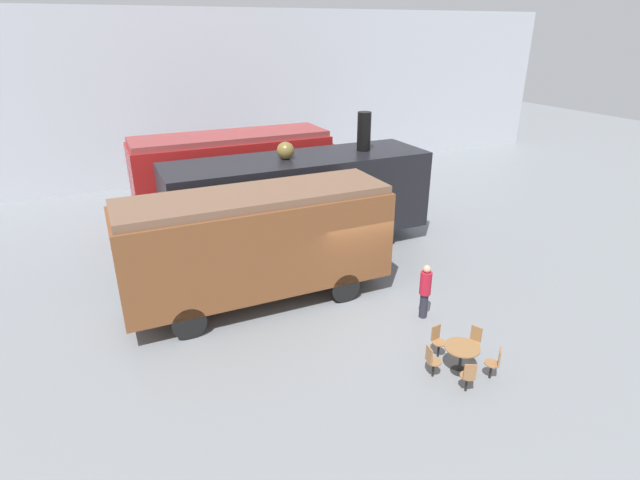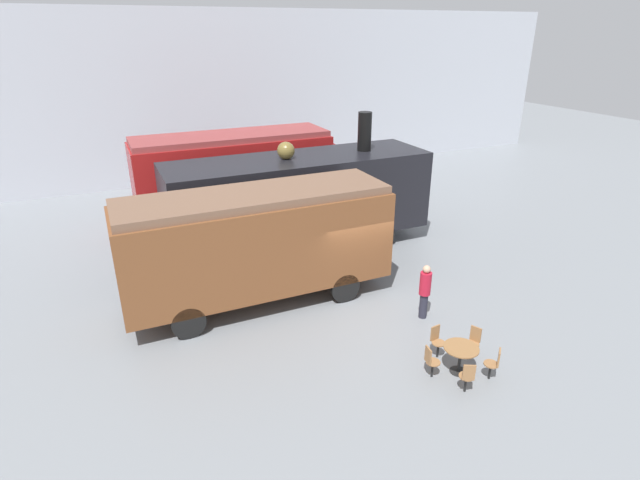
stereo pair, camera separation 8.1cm
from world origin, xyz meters
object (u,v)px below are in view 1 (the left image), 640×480
object	(u,v)px
cafe_table_near	(462,352)
visitor_person	(425,289)
passenger_coach_wooden	(257,240)
cafe_chair_0	(474,340)
streamlined_locomotive	(250,168)
steam_locomotive	(299,196)

from	to	relation	value
cafe_table_near	visitor_person	size ratio (longest dim) A/B	0.51
passenger_coach_wooden	visitor_person	bearing A→B (deg)	-35.65
cafe_table_near	visitor_person	distance (m)	2.64
passenger_coach_wooden	visitor_person	size ratio (longest dim) A/B	4.73
passenger_coach_wooden	cafe_table_near	world-z (taller)	passenger_coach_wooden
cafe_table_near	cafe_chair_0	size ratio (longest dim) A/B	1.01
streamlined_locomotive	steam_locomotive	xyz separation A→B (m)	(0.69, -4.06, -0.18)
streamlined_locomotive	cafe_table_near	world-z (taller)	streamlined_locomotive
passenger_coach_wooden	visitor_person	xyz separation A→B (m)	(4.12, -2.96, -1.16)
visitor_person	steam_locomotive	bearing A→B (deg)	101.96
passenger_coach_wooden	cafe_chair_0	world-z (taller)	passenger_coach_wooden
steam_locomotive	cafe_chair_0	bearing A→B (deg)	-80.81
steam_locomotive	cafe_chair_0	distance (m)	8.76
streamlined_locomotive	steam_locomotive	bearing A→B (deg)	-80.38
streamlined_locomotive	cafe_table_near	xyz separation A→B (m)	(1.34, -12.92, -1.72)
steam_locomotive	streamlined_locomotive	bearing A→B (deg)	99.62
streamlined_locomotive	visitor_person	size ratio (longest dim) A/B	5.99
streamlined_locomotive	passenger_coach_wooden	xyz separation A→B (m)	(-2.09, -7.44, -0.21)
streamlined_locomotive	visitor_person	world-z (taller)	streamlined_locomotive
cafe_chair_0	visitor_person	size ratio (longest dim) A/B	0.51
steam_locomotive	passenger_coach_wooden	bearing A→B (deg)	-129.47
passenger_coach_wooden	streamlined_locomotive	bearing A→B (deg)	74.27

